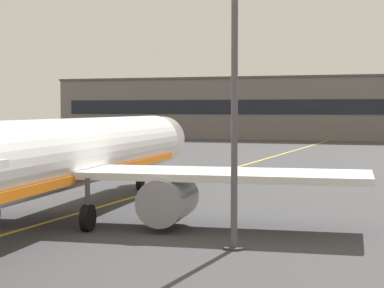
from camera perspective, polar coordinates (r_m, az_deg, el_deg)
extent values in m
cube|color=yellow|center=(55.92, -0.33, -3.13)|extent=(2.58, 179.99, 0.01)
cylinder|color=white|center=(36.11, -11.36, -0.95)|extent=(7.33, 36.20, 3.80)
cone|color=white|center=(54.21, -2.81, 0.39)|extent=(3.85, 2.94, 3.61)
cube|color=orange|center=(36.19, -11.35, -2.60)|extent=(6.97, 33.33, 0.44)
cube|color=black|center=(52.37, -3.39, 1.02)|extent=(2.94, 1.38, 0.60)
cube|color=white|center=(36.72, -10.96, -2.22)|extent=(32.32, 7.93, 0.36)
cylinder|color=gray|center=(33.81, -1.99, -4.68)|extent=(2.64, 3.81, 2.30)
cylinder|color=black|center=(35.59, -1.20, -4.29)|extent=(1.96, 0.37, 1.95)
cylinder|color=#4C4C51|center=(49.77, -4.34, -2.18)|extent=(0.24, 0.24, 1.60)
cylinder|color=black|center=(49.87, -4.33, -3.36)|extent=(0.49, 0.94, 0.90)
cylinder|color=#4C4C51|center=(33.41, -8.71, -4.20)|extent=(0.24, 0.24, 1.60)
cylinder|color=black|center=(33.57, -8.69, -6.11)|extent=(0.53, 1.33, 1.30)
cylinder|color=#515156|center=(28.58, 3.56, 3.98)|extent=(0.28, 0.28, 12.86)
cylinder|color=#333338|center=(29.17, 3.52, -8.65)|extent=(0.90, 0.90, 0.10)
cone|color=orange|center=(50.94, -1.03, -3.41)|extent=(0.36, 0.36, 0.55)
cylinder|color=white|center=(50.93, -1.03, -3.38)|extent=(0.23, 0.23, 0.07)
cube|color=orange|center=(50.97, -1.03, -3.71)|extent=(0.44, 0.44, 0.03)
cube|color=black|center=(127.78, 15.70, 3.01)|extent=(126.68, 0.12, 2.80)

